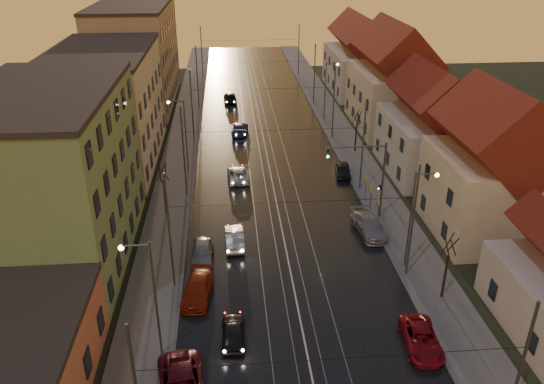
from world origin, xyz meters
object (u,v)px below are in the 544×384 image
object	(u,v)px
parked_left_3	(202,251)
driving_car_2	(238,174)
street_lamp_1	(416,211)
street_lamp_3	(328,86)
street_lamp_2	(182,128)
street_lamp_0	(149,289)
driving_car_3	(240,128)
parked_right_1	(369,226)
driving_car_1	(235,238)
traffic_light_mast	(372,171)
parked_right_0	(421,339)
driving_car_4	(230,97)
parked_left_2	(198,289)
driving_car_0	(233,332)
parked_right_2	(343,170)

from	to	relation	value
parked_left_3	driving_car_2	bearing A→B (deg)	78.83
street_lamp_1	street_lamp_3	distance (m)	36.00
parked_left_3	street_lamp_2	bearing A→B (deg)	98.76
street_lamp_0	driving_car_3	world-z (taller)	street_lamp_0
driving_car_2	parked_left_3	size ratio (longest dim) A/B	1.06
street_lamp_0	parked_right_1	size ratio (longest dim) A/B	1.60
street_lamp_1	driving_car_1	distance (m)	14.55
street_lamp_0	parked_right_1	distance (m)	21.59
traffic_light_mast	parked_right_0	bearing A→B (deg)	-93.10
parked_right_1	driving_car_4	bearing A→B (deg)	99.10
street_lamp_1	parked_left_2	bearing A→B (deg)	-171.32
driving_car_4	parked_right_0	world-z (taller)	driving_car_4
street_lamp_0	driving_car_3	bearing A→B (deg)	81.09
street_lamp_0	driving_car_0	xyz separation A→B (m)	(4.65, 0.97, -4.27)
traffic_light_mast	parked_right_2	xyz separation A→B (m)	(-0.39, 9.40, -3.96)
street_lamp_1	driving_car_0	world-z (taller)	street_lamp_1
street_lamp_0	street_lamp_2	bearing A→B (deg)	90.00
driving_car_1	driving_car_2	xyz separation A→B (m)	(0.62, 12.92, -0.07)
street_lamp_0	driving_car_3	xyz separation A→B (m)	(6.22, 39.68, -4.19)
street_lamp_3	driving_car_2	distance (m)	22.97
driving_car_2	parked_right_2	world-z (taller)	parked_right_2
street_lamp_2	driving_car_4	xyz separation A→B (m)	(5.18, 26.13, -4.10)
driving_car_1	driving_car_4	size ratio (longest dim) A/B	0.91
street_lamp_0	driving_car_2	distance (m)	26.25
driving_car_1	parked_right_0	size ratio (longest dim) A/B	0.95
parked_right_1	parked_right_2	size ratio (longest dim) A/B	1.33
driving_car_1	parked_left_3	bearing A→B (deg)	35.25
driving_car_0	driving_car_4	distance (m)	53.16
driving_car_0	driving_car_1	world-z (taller)	driving_car_1
parked_right_1	driving_car_2	bearing A→B (deg)	125.91
driving_car_0	parked_right_1	distance (m)	17.10
driving_car_2	parked_right_2	xyz separation A→B (m)	(11.10, 0.11, 0.02)
street_lamp_0	traffic_light_mast	xyz separation A→B (m)	(17.10, 16.00, -0.29)
driving_car_1	driving_car_3	distance (m)	27.35
driving_car_0	parked_right_2	bearing A→B (deg)	-115.06
driving_car_4	parked_left_3	size ratio (longest dim) A/B	1.09
driving_car_3	parked_right_0	distance (m)	41.54
street_lamp_1	parked_right_1	distance (m)	6.99
driving_car_2	driving_car_4	xyz separation A→B (m)	(-0.42, 28.84, 0.16)
street_lamp_0	street_lamp_2	xyz separation A→B (m)	(0.00, 28.00, 0.00)
street_lamp_0	driving_car_0	distance (m)	6.39
driving_car_1	driving_car_2	distance (m)	12.94
driving_car_0	parked_left_2	size ratio (longest dim) A/B	0.80
parked_right_2	parked_right_0	bearing A→B (deg)	-83.28
driving_car_0	driving_car_4	world-z (taller)	driving_car_4
street_lamp_2	parked_right_1	size ratio (longest dim) A/B	1.60
parked_left_2	parked_left_3	bearing A→B (deg)	95.82
street_lamp_0	street_lamp_3	xyz separation A→B (m)	(18.21, 44.00, 0.00)
street_lamp_2	parked_left_3	size ratio (longest dim) A/B	1.91
street_lamp_2	parked_right_0	distance (m)	33.18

